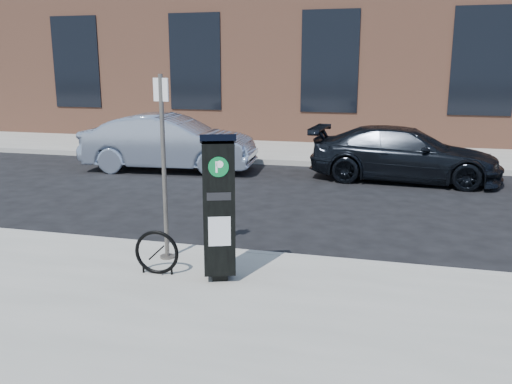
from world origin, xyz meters
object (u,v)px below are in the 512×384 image
(parking_kiosk, at_px, (219,206))
(sign_pole, at_px, (164,170))
(car_dark, at_px, (404,154))
(car_silver, at_px, (169,143))
(bike_rack, at_px, (157,253))

(parking_kiosk, distance_m, sign_pole, 1.17)
(sign_pole, distance_m, car_dark, 7.97)
(parking_kiosk, height_order, car_silver, parking_kiosk)
(parking_kiosk, bearing_deg, sign_pole, 130.05)
(sign_pole, relative_size, bike_rack, 4.29)
(car_silver, distance_m, car_dark, 6.30)
(parking_kiosk, height_order, sign_pole, sign_pole)
(bike_rack, bearing_deg, car_dark, 63.63)
(parking_kiosk, distance_m, car_dark, 8.12)
(car_dark, bearing_deg, car_silver, 95.52)
(car_silver, height_order, car_dark, car_silver)
(parking_kiosk, relative_size, bike_rack, 3.15)
(car_silver, xyz_separation_m, car_dark, (6.30, 0.23, -0.10))
(bike_rack, xyz_separation_m, car_dark, (3.16, 7.82, 0.24))
(parking_kiosk, bearing_deg, car_dark, 53.12)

